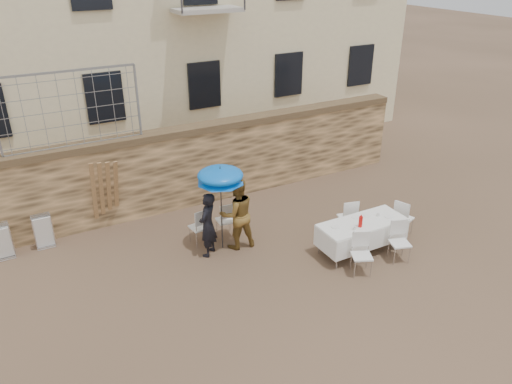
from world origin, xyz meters
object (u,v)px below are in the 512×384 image
couple_chair_left (199,226)px  table_chair_front_left (362,255)px  umbrella (220,178)px  soda_bottle (361,222)px  man_suit (208,225)px  chair_stack_right (43,229)px  banquet_table (363,223)px  table_chair_side (403,217)px  chair_stack_left (1,239)px  woman_dress (237,214)px  table_chair_back (347,216)px  couple_chair_right (226,219)px  table_chair_front_right (400,242)px

couple_chair_left → table_chair_front_left: same height
umbrella → soda_bottle: 3.33m
man_suit → chair_stack_right: bearing=-77.0°
man_suit → soda_bottle: man_suit is taller
banquet_table → table_chair_side: table_chair_side is taller
umbrella → chair_stack_left: (-4.64, 2.10, -1.38)m
chair_stack_left → woman_dress: bearing=-23.8°
banquet_table → chair_stack_right: size_ratio=2.28×
woman_dress → banquet_table: 2.94m
banquet_table → table_chair_back: (0.20, 0.80, -0.25)m
couple_chair_right → chair_stack_left: couple_chair_right is taller
couple_chair_left → table_chair_side: size_ratio=1.00×
soda_bottle → table_chair_side: 1.67m
man_suit → chair_stack_left: (-4.24, 2.20, -0.33)m
soda_bottle → chair_stack_left: bearing=151.8°
soda_bottle → woman_dress: bearing=143.2°
table_chair_front_left → table_chair_back: same height
table_chair_front_right → table_chair_side: same height
soda_bottle → table_chair_front_right: soda_bottle is taller
woman_dress → table_chair_side: size_ratio=1.84×
banquet_table → chair_stack_right: 7.57m
man_suit → table_chair_side: (4.63, -1.46, -0.31)m
banquet_table → table_chair_back: bearing=76.0°
couple_chair_left → table_chair_front_left: (2.63, -2.86, 0.00)m
woman_dress → umbrella: umbrella is taller
table_chair_front_right → woman_dress: bearing=160.9°
chair_stack_right → couple_chair_left: bearing=-26.3°
couple_chair_right → table_chair_side: size_ratio=1.00×
table_chair_back → man_suit: bearing=1.5°
table_chair_front_left → table_chair_side: size_ratio=1.00×
couple_chair_left → chair_stack_right: 3.72m
table_chair_back → soda_bottle: bearing=81.2°
banquet_table → couple_chair_left: bearing=146.9°
man_suit → woman_dress: woman_dress is taller
umbrella → table_chair_front_right: size_ratio=2.04×
table_chair_front_right → umbrella: bearing=162.8°
man_suit → table_chair_front_left: (2.63, -2.31, -0.31)m
couple_chair_right → table_chair_side: same height
umbrella → chair_stack_right: umbrella is taller
woman_dress → banquet_table: bearing=152.5°
woman_dress → table_chair_front_right: woman_dress is taller
chair_stack_left → umbrella: bearing=-24.3°
couple_chair_right → banquet_table: (2.53, -2.11, 0.25)m
table_chair_front_right → couple_chair_left: bearing=161.2°
soda_bottle → man_suit: bearing=150.6°
chair_stack_left → couple_chair_right: bearing=-18.5°
table_chair_front_right → chair_stack_left: table_chair_front_right is taller
table_chair_front_left → table_chair_side: 2.17m
man_suit → table_chair_side: size_ratio=1.64×
table_chair_back → couple_chair_right: bearing=-11.6°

